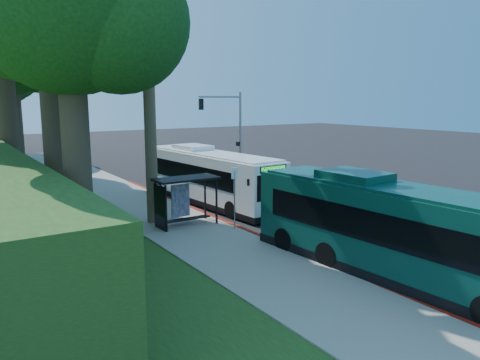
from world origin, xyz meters
TOP-DOWN VIEW (x-y plane):
  - ground at (0.00, 0.00)m, footprint 140.00×140.00m
  - sidewalk at (-7.30, 0.00)m, footprint 4.50×70.00m
  - red_curb at (-5.00, -4.00)m, footprint 0.25×30.00m
  - grass_verge at (-13.00, 5.00)m, footprint 8.00×70.00m
  - bus_shelter at (-7.26, -2.86)m, footprint 3.20×1.51m
  - stop_sign_pole at (-5.40, -5.00)m, footprint 0.35×0.06m
  - traffic_signal_pole at (3.78, 10.00)m, footprint 4.10×0.30m
  - tree_2 at (-11.89, 15.98)m, footprint 8.82×8.40m
  - tree_6 at (-12.91, -6.01)m, footprint 7.56×7.20m
  - white_bus at (-3.35, 1.13)m, footprint 3.38×11.91m
  - teal_bus at (-3.81, -13.21)m, footprint 3.37×12.47m
  - pickup at (1.49, 8.92)m, footprint 3.26×5.24m

SIDE VIEW (x-z plane):
  - ground at x=0.00m, z-range 0.00..0.00m
  - grass_verge at x=-13.00m, z-range 0.00..0.06m
  - sidewalk at x=-7.30m, z-range 0.00..0.12m
  - red_curb at x=-5.00m, z-range 0.00..0.13m
  - pickup at x=1.49m, z-range 0.00..1.35m
  - white_bus at x=-3.35m, z-range -0.04..3.46m
  - teal_bus at x=-3.81m, z-range -0.04..3.63m
  - bus_shelter at x=-7.26m, z-range 0.53..3.08m
  - stop_sign_pole at x=-5.40m, z-range 0.50..3.67m
  - traffic_signal_pole at x=3.78m, z-range 0.92..7.92m
  - tree_6 at x=-12.91m, z-range 2.84..16.58m
  - tree_2 at x=-11.89m, z-range 2.92..18.04m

